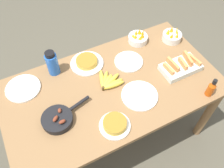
{
  "coord_description": "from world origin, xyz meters",
  "views": [
    {
      "loc": [
        -0.48,
        -0.95,
        2.19
      ],
      "look_at": [
        0.0,
        0.0,
        0.79
      ],
      "focal_mm": 38.0,
      "sensor_mm": 36.0,
      "label": 1
    }
  ],
  "objects_px": {
    "banana_bunch": "(109,82)",
    "frittata_plate_center": "(87,62)",
    "fruit_bowl_mango": "(172,36)",
    "water_bottle": "(52,63)",
    "fruit_bowl_citrus": "(138,38)",
    "empty_plate_far_left": "(140,96)",
    "melon_tray": "(181,67)",
    "skillet": "(58,119)",
    "empty_plate_near_front": "(129,62)",
    "empty_plate_far_right": "(23,88)",
    "frittata_plate_side": "(115,124)",
    "hot_sauce_bottle": "(211,88)"
  },
  "relations": [
    {
      "from": "banana_bunch",
      "to": "frittata_plate_center",
      "type": "distance_m",
      "value": 0.27
    },
    {
      "from": "fruit_bowl_mango",
      "to": "water_bottle",
      "type": "distance_m",
      "value": 1.04
    },
    {
      "from": "banana_bunch",
      "to": "water_bottle",
      "type": "xyz_separation_m",
      "value": [
        -0.33,
        0.3,
        0.08
      ]
    },
    {
      "from": "banana_bunch",
      "to": "fruit_bowl_citrus",
      "type": "distance_m",
      "value": 0.53
    },
    {
      "from": "empty_plate_far_left",
      "to": "fruit_bowl_citrus",
      "type": "relative_size",
      "value": 1.6
    },
    {
      "from": "frittata_plate_center",
      "to": "melon_tray",
      "type": "bearing_deg",
      "value": -31.44
    },
    {
      "from": "fruit_bowl_citrus",
      "to": "skillet",
      "type": "bearing_deg",
      "value": -153.63
    },
    {
      "from": "fruit_bowl_citrus",
      "to": "empty_plate_near_front",
      "type": "bearing_deg",
      "value": -136.96
    },
    {
      "from": "empty_plate_far_left",
      "to": "empty_plate_far_right",
      "type": "xyz_separation_m",
      "value": [
        -0.74,
        0.45,
        0.0
      ]
    },
    {
      "from": "banana_bunch",
      "to": "empty_plate_far_left",
      "type": "distance_m",
      "value": 0.25
    },
    {
      "from": "banana_bunch",
      "to": "fruit_bowl_citrus",
      "type": "relative_size",
      "value": 1.27
    },
    {
      "from": "empty_plate_near_front",
      "to": "water_bottle",
      "type": "xyz_separation_m",
      "value": [
        -0.57,
        0.18,
        0.09
      ]
    },
    {
      "from": "empty_plate_near_front",
      "to": "fruit_bowl_citrus",
      "type": "height_order",
      "value": "fruit_bowl_citrus"
    },
    {
      "from": "frittata_plate_side",
      "to": "fruit_bowl_mango",
      "type": "bearing_deg",
      "value": 32.32
    },
    {
      "from": "frittata_plate_side",
      "to": "banana_bunch",
      "type": "bearing_deg",
      "value": 69.74
    },
    {
      "from": "banana_bunch",
      "to": "empty_plate_near_front",
      "type": "relative_size",
      "value": 0.92
    },
    {
      "from": "banana_bunch",
      "to": "fruit_bowl_mango",
      "type": "relative_size",
      "value": 1.29
    },
    {
      "from": "banana_bunch",
      "to": "frittata_plate_side",
      "type": "relative_size",
      "value": 1.01
    },
    {
      "from": "frittata_plate_center",
      "to": "water_bottle",
      "type": "distance_m",
      "value": 0.27
    },
    {
      "from": "melon_tray",
      "to": "fruit_bowl_citrus",
      "type": "xyz_separation_m",
      "value": [
        -0.13,
        0.43,
        0.0
      ]
    },
    {
      "from": "fruit_bowl_mango",
      "to": "skillet",
      "type": "bearing_deg",
      "value": -164.44
    },
    {
      "from": "melon_tray",
      "to": "empty_plate_far_left",
      "type": "relative_size",
      "value": 1.15
    },
    {
      "from": "banana_bunch",
      "to": "melon_tray",
      "type": "height_order",
      "value": "melon_tray"
    },
    {
      "from": "banana_bunch",
      "to": "water_bottle",
      "type": "bearing_deg",
      "value": 137.66
    },
    {
      "from": "frittata_plate_center",
      "to": "hot_sauce_bottle",
      "type": "distance_m",
      "value": 0.95
    },
    {
      "from": "skillet",
      "to": "empty_plate_far_right",
      "type": "height_order",
      "value": "skillet"
    },
    {
      "from": "melon_tray",
      "to": "fruit_bowl_mango",
      "type": "bearing_deg",
      "value": 65.6
    },
    {
      "from": "skillet",
      "to": "frittata_plate_center",
      "type": "distance_m",
      "value": 0.54
    },
    {
      "from": "empty_plate_far_right",
      "to": "hot_sauce_bottle",
      "type": "height_order",
      "value": "hot_sauce_bottle"
    },
    {
      "from": "banana_bunch",
      "to": "skillet",
      "type": "relative_size",
      "value": 0.58
    },
    {
      "from": "banana_bunch",
      "to": "empty_plate_far_left",
      "type": "bearing_deg",
      "value": -54.45
    },
    {
      "from": "skillet",
      "to": "water_bottle",
      "type": "relative_size",
      "value": 1.72
    },
    {
      "from": "empty_plate_near_front",
      "to": "empty_plate_far_left",
      "type": "height_order",
      "value": "same"
    },
    {
      "from": "water_bottle",
      "to": "empty_plate_far_right",
      "type": "bearing_deg",
      "value": -168.34
    },
    {
      "from": "melon_tray",
      "to": "frittata_plate_side",
      "type": "xyz_separation_m",
      "value": [
        -0.69,
        -0.21,
        -0.01
      ]
    },
    {
      "from": "fruit_bowl_citrus",
      "to": "water_bottle",
      "type": "relative_size",
      "value": 0.78
    },
    {
      "from": "skillet",
      "to": "empty_plate_far_left",
      "type": "relative_size",
      "value": 1.37
    },
    {
      "from": "hot_sauce_bottle",
      "to": "empty_plate_far_left",
      "type": "bearing_deg",
      "value": 155.19
    },
    {
      "from": "skillet",
      "to": "hot_sauce_bottle",
      "type": "bearing_deg",
      "value": -29.85
    },
    {
      "from": "empty_plate_far_right",
      "to": "frittata_plate_side",
      "type": "bearing_deg",
      "value": -51.4
    },
    {
      "from": "skillet",
      "to": "frittata_plate_side",
      "type": "distance_m",
      "value": 0.38
    },
    {
      "from": "empty_plate_near_front",
      "to": "hot_sauce_bottle",
      "type": "height_order",
      "value": "hot_sauce_bottle"
    },
    {
      "from": "melon_tray",
      "to": "hot_sauce_bottle",
      "type": "distance_m",
      "value": 0.29
    },
    {
      "from": "banana_bunch",
      "to": "frittata_plate_side",
      "type": "height_order",
      "value": "frittata_plate_side"
    },
    {
      "from": "empty_plate_far_right",
      "to": "melon_tray",
      "type": "bearing_deg",
      "value": -17.91
    },
    {
      "from": "frittata_plate_side",
      "to": "empty_plate_near_front",
      "type": "height_order",
      "value": "frittata_plate_side"
    },
    {
      "from": "frittata_plate_center",
      "to": "fruit_bowl_citrus",
      "type": "xyz_separation_m",
      "value": [
        0.5,
        0.05,
        0.02
      ]
    },
    {
      "from": "melon_tray",
      "to": "hot_sauce_bottle",
      "type": "xyz_separation_m",
      "value": [
        0.04,
        -0.29,
        0.04
      ]
    },
    {
      "from": "melon_tray",
      "to": "frittata_plate_center",
      "type": "relative_size",
      "value": 1.16
    },
    {
      "from": "water_bottle",
      "to": "fruit_bowl_mango",
      "type": "bearing_deg",
      "value": -6.01
    }
  ]
}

